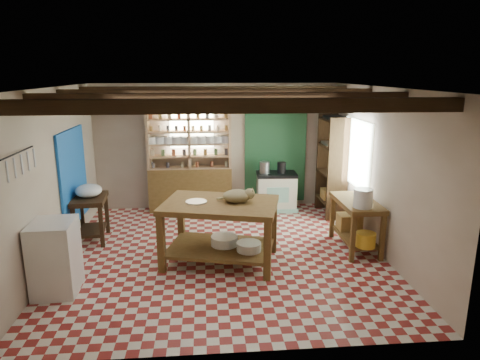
{
  "coord_description": "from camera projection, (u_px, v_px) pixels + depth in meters",
  "views": [
    {
      "loc": [
        -0.27,
        -6.34,
        2.82
      ],
      "look_at": [
        0.31,
        0.3,
        1.13
      ],
      "focal_mm": 32.0,
      "sensor_mm": 36.0,
      "label": 1
    }
  ],
  "objects": [
    {
      "name": "floor",
      "position": [
        222.0,
        254.0,
        6.84
      ],
      "size": [
        5.0,
        5.0,
        0.02
      ],
      "primitive_type": "cube",
      "color": "maroon",
      "rests_on": "ground"
    },
    {
      "name": "pot_rack",
      "position": [
        280.0,
        105.0,
        8.38
      ],
      "size": [
        0.86,
        0.12,
        0.36
      ],
      "primitive_type": "cube",
      "color": "black",
      "rests_on": "ceiling"
    },
    {
      "name": "basin_small",
      "position": [
        249.0,
        247.0,
        6.32
      ],
      "size": [
        0.45,
        0.45,
        0.13
      ],
      "primitive_type": "cylinder",
      "rotation": [
        0.0,
        0.0,
        -0.25
      ],
      "color": "silver",
      "rests_on": "work_table"
    },
    {
      "name": "wall_back",
      "position": [
        216.0,
        147.0,
        8.93
      ],
      "size": [
        5.0,
        0.04,
        2.6
      ],
      "primitive_type": "cube",
      "color": "#B9A895",
      "rests_on": "floor"
    },
    {
      "name": "kettle_right",
      "position": [
        282.0,
        168.0,
        8.8
      ],
      "size": [
        0.19,
        0.19,
        0.22
      ],
      "primitive_type": "cylinder",
      "rotation": [
        0.0,
        0.0,
        -0.05
      ],
      "color": "black",
      "rests_on": "stove"
    },
    {
      "name": "stove",
      "position": [
        276.0,
        191.0,
        8.92
      ],
      "size": [
        0.84,
        0.58,
        0.79
      ],
      "primitive_type": "cube",
      "rotation": [
        0.0,
        0.0,
        -0.05
      ],
      "color": "beige",
      "rests_on": "floor"
    },
    {
      "name": "yellow_tub",
      "position": [
        366.0,
        240.0,
        6.54
      ],
      "size": [
        0.3,
        0.3,
        0.22
      ],
      "primitive_type": "cylinder",
      "rotation": [
        0.0,
        0.0,
        0.0
      ],
      "color": "gold",
      "rests_on": "right_counter"
    },
    {
      "name": "wall_left",
      "position": [
        52.0,
        178.0,
        6.31
      ],
      "size": [
        0.04,
        5.0,
        2.6
      ],
      "primitive_type": "cube",
      "color": "#B9A895",
      "rests_on": "floor"
    },
    {
      "name": "prep_table",
      "position": [
        91.0,
        219.0,
        7.28
      ],
      "size": [
        0.59,
        0.81,
        0.78
      ],
      "primitive_type": "cube",
      "rotation": [
        0.0,
        0.0,
        0.08
      ],
      "color": "#352212",
      "rests_on": "floor"
    },
    {
      "name": "right_counter",
      "position": [
        356.0,
        224.0,
        6.95
      ],
      "size": [
        0.57,
        1.14,
        0.82
      ],
      "primitive_type": "cube",
      "rotation": [
        0.0,
        0.0,
        0.0
      ],
      "color": "brown",
      "rests_on": "floor"
    },
    {
      "name": "green_wall_patch",
      "position": [
        275.0,
        148.0,
        9.02
      ],
      "size": [
        1.3,
        0.04,
        2.3
      ],
      "primitive_type": "cube",
      "color": "#1E4C2B",
      "rests_on": "wall_back"
    },
    {
      "name": "ceiling_beams",
      "position": [
        221.0,
        96.0,
        6.23
      ],
      "size": [
        5.0,
        3.8,
        0.15
      ],
      "primitive_type": "cube",
      "color": "#352212",
      "rests_on": "ceiling"
    },
    {
      "name": "enamel_bowl",
      "position": [
        89.0,
        191.0,
        7.16
      ],
      "size": [
        0.47,
        0.47,
        0.22
      ],
      "primitive_type": "ellipsoid",
      "rotation": [
        0.0,
        0.0,
        0.08
      ],
      "color": "silver",
      "rests_on": "prep_table"
    },
    {
      "name": "window_back",
      "position": [
        192.0,
        128.0,
        8.77
      ],
      "size": [
        0.9,
        0.02,
        0.8
      ],
      "primitive_type": "cube",
      "color": "silver",
      "rests_on": "wall_back"
    },
    {
      "name": "white_cabinet",
      "position": [
        55.0,
        257.0,
        5.56
      ],
      "size": [
        0.56,
        0.66,
        0.96
      ],
      "primitive_type": "cube",
      "rotation": [
        0.0,
        0.0,
        0.04
      ],
      "color": "silver",
      "rests_on": "floor"
    },
    {
      "name": "basin_large",
      "position": [
        224.0,
        241.0,
        6.52
      ],
      "size": [
        0.5,
        0.5,
        0.14
      ],
      "primitive_type": "cylinder",
      "rotation": [
        0.0,
        0.0,
        -0.25
      ],
      "color": "silver",
      "rests_on": "work_table"
    },
    {
      "name": "shelving_unit",
      "position": [
        190.0,
        158.0,
        8.75
      ],
      "size": [
        1.7,
        0.34,
        2.2
      ],
      "primitive_type": "cube",
      "color": "tan",
      "rests_on": "floor"
    },
    {
      "name": "window_right",
      "position": [
        357.0,
        153.0,
        7.67
      ],
      "size": [
        0.02,
        1.3,
        1.2
      ],
      "primitive_type": "cube",
      "color": "silver",
      "rests_on": "wall_right"
    },
    {
      "name": "wall_right",
      "position": [
        380.0,
        171.0,
        6.73
      ],
      "size": [
        0.04,
        5.0,
        2.6
      ],
      "primitive_type": "cube",
      "color": "#B9A895",
      "rests_on": "floor"
    },
    {
      "name": "steel_tray",
      "position": [
        196.0,
        202.0,
        6.33
      ],
      "size": [
        0.38,
        0.38,
        0.02
      ],
      "primitive_type": "cylinder",
      "rotation": [
        0.0,
        0.0,
        -0.25
      ],
      "color": "#A0A1A8",
      "rests_on": "work_table"
    },
    {
      "name": "white_bucket",
      "position": [
        363.0,
        198.0,
        6.48
      ],
      "size": [
        0.29,
        0.29,
        0.29
      ],
      "primitive_type": "cylinder",
      "rotation": [
        0.0,
        0.0,
        0.0
      ],
      "color": "silver",
      "rests_on": "right_counter"
    },
    {
      "name": "wicker_basket",
      "position": [
        349.0,
        222.0,
        7.26
      ],
      "size": [
        0.38,
        0.3,
        0.27
      ],
      "primitive_type": "cube",
      "rotation": [
        0.0,
        0.0,
        0.0
      ],
      "color": "#A27E41",
      "rests_on": "right_counter"
    },
    {
      "name": "work_table",
      "position": [
        220.0,
        232.0,
        6.44
      ],
      "size": [
        1.89,
        1.49,
        0.94
      ],
      "primitive_type": "cube",
      "rotation": [
        0.0,
        0.0,
        -0.25
      ],
      "color": "brown",
      "rests_on": "floor"
    },
    {
      "name": "kettle_left",
      "position": [
        265.0,
        167.0,
        8.78
      ],
      "size": [
        0.22,
        0.22,
        0.24
      ],
      "primitive_type": "cylinder",
      "rotation": [
        0.0,
        0.0,
        -0.05
      ],
      "color": "#A0A1A8",
      "rests_on": "stove"
    },
    {
      "name": "cat",
      "position": [
        237.0,
        196.0,
        6.31
      ],
      "size": [
        0.45,
        0.36,
        0.19
      ],
      "primitive_type": "ellipsoid",
      "rotation": [
        0.0,
        0.0,
        -0.07
      ],
      "color": "#9B8A5A",
      "rests_on": "work_table"
    },
    {
      "name": "ceiling",
      "position": [
        221.0,
        87.0,
        6.2
      ],
      "size": [
        5.0,
        5.0,
        0.02
      ],
      "primitive_type": "cube",
      "color": "#4F5055",
      "rests_on": "wall_back"
    },
    {
      "name": "tall_rack",
      "position": [
        332.0,
        166.0,
        8.52
      ],
      "size": [
        0.4,
        0.86,
        2.0
      ],
      "primitive_type": "cube",
      "color": "#352212",
      "rests_on": "floor"
    },
    {
      "name": "utensil_rail",
      "position": [
        19.0,
        163.0,
        5.03
      ],
      "size": [
        0.06,
        0.9,
        0.28
      ],
      "primitive_type": "cube",
      "color": "black",
      "rests_on": "wall_left"
    },
    {
      "name": "wall_front",
      "position": [
        233.0,
        235.0,
        4.1
      ],
      "size": [
        5.0,
        0.04,
        2.6
      ],
      "primitive_type": "cube",
      "color": "#B9A895",
      "rests_on": "floor"
    },
    {
      "name": "blue_wall_patch",
      "position": [
        73.0,
        177.0,
        7.23
      ],
      "size": [
        0.04,
        1.4,
        1.6
      ],
      "primitive_type": "cube",
      "color": "blue",
      "rests_on": "wall_left"
    }
  ]
}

